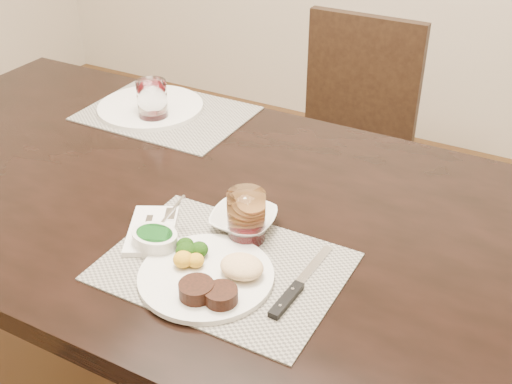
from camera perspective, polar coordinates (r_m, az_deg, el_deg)
The scene contains 12 objects.
dining_table at distance 1.53m, azimuth -4.29°, elevation -3.10°, with size 2.00×1.00×0.75m.
chair_far at distance 2.34m, azimuth 8.19°, elevation 5.26°, with size 0.42×0.42×0.90m.
placemat_near at distance 1.27m, azimuth -2.89°, elevation -6.62°, with size 0.46×0.34×0.00m, color gray.
placemat_far at distance 1.89m, azimuth -7.94°, elevation 6.93°, with size 0.46×0.34×0.00m, color gray.
dinner_plate at distance 1.23m, azimuth -4.06°, elevation -7.39°, with size 0.26×0.26×0.05m.
napkin_fork at distance 1.37m, azimuth -9.23°, elevation -3.37°, with size 0.16×0.19×0.02m.
steak_knife at distance 1.20m, azimuth 3.32°, elevation -8.80°, with size 0.03×0.24×0.01m.
cracker_bowl at distance 1.37m, azimuth -1.11°, elevation -2.43°, with size 0.15×0.15×0.06m.
sauce_ramekin at distance 1.32m, azimuth -8.95°, elevation -4.19°, with size 0.10×0.15×0.08m.
wine_glass_near at distance 1.31m, azimuth -0.87°, elevation -2.39°, with size 0.08×0.08×0.11m.
far_plate at distance 1.92m, azimuth -9.36°, elevation 7.46°, with size 0.31×0.31×0.01m, color silver.
wine_glass_far at distance 1.83m, azimuth -9.18°, elevation 7.82°, with size 0.08×0.08×0.12m.
Camera 1 is at (0.69, -1.04, 1.55)m, focal length 45.00 mm.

